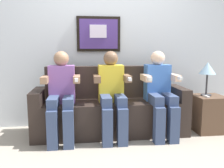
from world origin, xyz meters
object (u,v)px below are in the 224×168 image
object	(u,v)px
couch	(110,110)
person_in_middle	(112,91)
side_table_right	(208,113)
table_lamp	(207,70)
spare_remote_on_table	(206,96)
person_on_left	(62,92)
person_on_right	(160,90)

from	to	relation	value
couch	person_in_middle	bearing A→B (deg)	-89.83
couch	side_table_right	size ratio (longest dim) A/B	4.03
table_lamp	couch	bearing A→B (deg)	176.13
side_table_right	couch	bearing A→B (deg)	175.52
table_lamp	side_table_right	bearing A→B (deg)	-23.15
table_lamp	spare_remote_on_table	bearing A→B (deg)	-117.18
spare_remote_on_table	person_on_left	bearing A→B (deg)	179.58
person_in_middle	person_on_right	xyz separation A→B (m)	(0.63, -0.00, 0.00)
person_on_right	table_lamp	bearing A→B (deg)	6.51
person_on_left	person_in_middle	distance (m)	0.63
person_on_left	couch	bearing A→B (deg)	14.93
person_in_middle	spare_remote_on_table	bearing A→B (deg)	-0.62
person_on_left	person_on_right	distance (m)	1.26
table_lamp	spare_remote_on_table	size ratio (longest dim) A/B	3.54
person_on_right	side_table_right	distance (m)	0.81
side_table_right	table_lamp	size ratio (longest dim) A/B	1.09
person_in_middle	person_on_right	world-z (taller)	same
person_on_right	spare_remote_on_table	distance (m)	0.65
person_on_left	person_on_right	world-z (taller)	same
person_on_left	side_table_right	size ratio (longest dim) A/B	2.22
couch	person_on_left	world-z (taller)	person_on_left
side_table_right	spare_remote_on_table	xyz separation A→B (m)	(-0.09, -0.07, 0.26)
couch	spare_remote_on_table	size ratio (longest dim) A/B	15.49
couch	table_lamp	world-z (taller)	table_lamp
side_table_right	person_on_left	bearing A→B (deg)	-178.24
person_on_right	spare_remote_on_table	bearing A→B (deg)	-1.19
person_on_right	side_table_right	xyz separation A→B (m)	(0.73, 0.06, -0.36)
couch	spare_remote_on_table	bearing A→B (deg)	-8.12
person_on_left	table_lamp	xyz separation A→B (m)	(1.94, 0.08, 0.25)
person_on_right	table_lamp	distance (m)	0.74
spare_remote_on_table	person_in_middle	bearing A→B (deg)	179.38
person_in_middle	side_table_right	xyz separation A→B (m)	(1.36, 0.06, -0.36)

